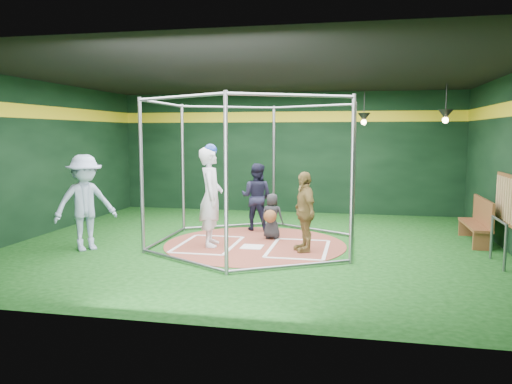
% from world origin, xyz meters
% --- Properties ---
extents(room_shell, '(10.10, 9.10, 3.53)m').
position_xyz_m(room_shell, '(0.00, 0.01, 1.75)').
color(room_shell, '#0C390D').
rests_on(room_shell, ground).
extents(clay_disc, '(3.80, 3.80, 0.01)m').
position_xyz_m(clay_disc, '(0.00, 0.00, 0.01)').
color(clay_disc, brown).
rests_on(clay_disc, ground).
extents(home_plate, '(0.43, 0.43, 0.01)m').
position_xyz_m(home_plate, '(0.00, -0.30, 0.02)').
color(home_plate, white).
rests_on(home_plate, clay_disc).
extents(batter_box_left, '(1.17, 1.77, 0.01)m').
position_xyz_m(batter_box_left, '(-0.95, -0.25, 0.02)').
color(batter_box_left, white).
rests_on(batter_box_left, clay_disc).
extents(batter_box_right, '(1.17, 1.77, 0.01)m').
position_xyz_m(batter_box_right, '(0.95, -0.25, 0.02)').
color(batter_box_right, white).
rests_on(batter_box_right, clay_disc).
extents(batting_cage, '(4.05, 4.67, 3.00)m').
position_xyz_m(batting_cage, '(-0.00, -0.00, 1.50)').
color(batting_cage, gray).
rests_on(batting_cage, ground).
extents(bat_rack, '(0.07, 1.25, 0.98)m').
position_xyz_m(bat_rack, '(4.93, 0.40, 1.05)').
color(bat_rack, brown).
rests_on(bat_rack, room_shell).
extents(pendant_lamp_near, '(0.34, 0.34, 0.90)m').
position_xyz_m(pendant_lamp_near, '(2.20, 3.60, 2.74)').
color(pendant_lamp_near, black).
rests_on(pendant_lamp_near, room_shell).
extents(pendant_lamp_far, '(0.34, 0.34, 0.90)m').
position_xyz_m(pendant_lamp_far, '(4.00, 2.00, 2.74)').
color(pendant_lamp_far, black).
rests_on(pendant_lamp_far, room_shell).
extents(batter_figure, '(0.63, 0.82, 2.10)m').
position_xyz_m(batter_figure, '(-0.86, -0.32, 1.05)').
color(batter_figure, silver).
rests_on(batter_figure, clay_disc).
extents(visitor_leopard, '(0.74, 1.00, 1.57)m').
position_xyz_m(visitor_leopard, '(1.08, -0.41, 0.80)').
color(visitor_leopard, '#A08544').
rests_on(visitor_leopard, clay_disc).
extents(catcher_figure, '(0.52, 0.58, 1.00)m').
position_xyz_m(catcher_figure, '(0.26, 0.59, 0.52)').
color(catcher_figure, black).
rests_on(catcher_figure, clay_disc).
extents(umpire, '(0.85, 0.70, 1.60)m').
position_xyz_m(umpire, '(-0.29, 1.53, 0.81)').
color(umpire, black).
rests_on(umpire, clay_disc).
extents(bystander_blue, '(1.35, 1.39, 1.91)m').
position_xyz_m(bystander_blue, '(-3.20, -1.16, 0.95)').
color(bystander_blue, '#8DA1BB').
rests_on(bystander_blue, ground).
extents(dugout_bench, '(0.38, 1.64, 0.96)m').
position_xyz_m(dugout_bench, '(4.62, 1.13, 0.49)').
color(dugout_bench, brown).
rests_on(dugout_bench, ground).
extents(steel_railing, '(0.05, 0.95, 0.82)m').
position_xyz_m(steel_railing, '(4.55, -0.71, 0.55)').
color(steel_railing, gray).
rests_on(steel_railing, ground).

